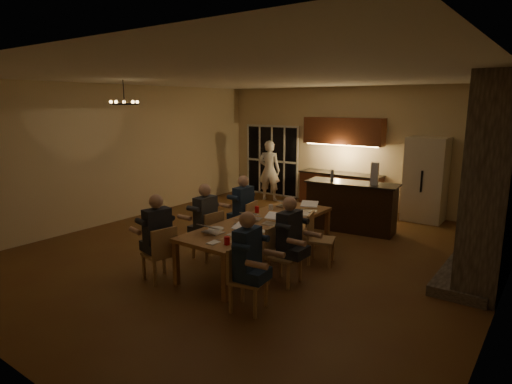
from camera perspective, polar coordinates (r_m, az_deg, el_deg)
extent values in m
plane|color=brown|center=(8.21, 0.27, -7.94)|extent=(9.00, 9.00, 0.00)
cube|color=beige|center=(11.75, 13.36, 5.73)|extent=(8.00, 0.04, 3.20)
cube|color=beige|center=(10.66, -17.59, 4.92)|extent=(0.04, 9.00, 3.20)
cube|color=beige|center=(6.39, 30.94, -0.42)|extent=(0.04, 9.00, 3.20)
cube|color=white|center=(7.74, 0.30, 15.12)|extent=(8.00, 9.00, 0.04)
cube|color=black|center=(13.05, 2.16, 4.17)|extent=(1.86, 0.08, 2.10)
cube|color=#6E6357|center=(7.60, 29.44, 1.42)|extent=(0.58, 2.50, 3.20)
cube|color=beige|center=(10.89, 21.68, 1.57)|extent=(0.90, 0.68, 2.00)
cube|color=#A87043|center=(7.59, 0.72, -6.60)|extent=(1.10, 3.27, 0.75)
cube|color=black|center=(9.63, 12.55, -1.90)|extent=(2.05, 0.90, 1.08)
imported|color=white|center=(12.35, 1.78, 2.89)|extent=(0.74, 0.61, 1.74)
torus|color=black|center=(8.68, -17.14, 11.14)|extent=(0.54, 0.54, 0.03)
cylinder|color=white|center=(7.12, -1.86, -4.26)|extent=(0.09, 0.09, 0.10)
cylinder|color=white|center=(7.84, 3.98, -2.80)|extent=(0.07, 0.07, 0.10)
cylinder|color=white|center=(8.25, 2.00, -2.03)|extent=(0.09, 0.09, 0.10)
cylinder|color=red|center=(6.25, -3.89, -6.50)|extent=(0.08, 0.08, 0.12)
cylinder|color=red|center=(8.03, 0.13, -2.34)|extent=(0.08, 0.08, 0.12)
cylinder|color=#B2B2B7|center=(6.89, -2.71, -4.73)|extent=(0.06, 0.06, 0.12)
cylinder|color=#3F0F0C|center=(8.74, 5.19, -1.22)|extent=(0.07, 0.07, 0.12)
cylinder|color=#B2B2B7|center=(7.52, 4.75, -3.36)|extent=(0.07, 0.07, 0.12)
cylinder|color=white|center=(6.84, 0.20, -5.28)|extent=(0.26, 0.26, 0.02)
cylinder|color=white|center=(7.02, -5.37, -4.89)|extent=(0.26, 0.26, 0.02)
cylinder|color=white|center=(7.94, 6.49, -2.96)|extent=(0.27, 0.27, 0.02)
cube|color=white|center=(6.35, -5.70, -6.73)|extent=(0.14, 0.19, 0.01)
cylinder|color=#99999E|center=(9.67, 10.11, 2.25)|extent=(0.07, 0.07, 0.24)
cube|color=silver|center=(9.29, 15.54, 2.33)|extent=(0.18, 0.18, 0.47)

